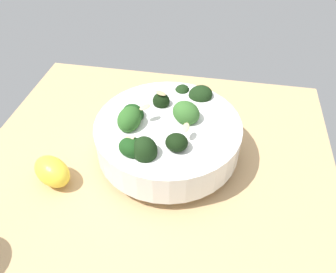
{
  "coord_description": "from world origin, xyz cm",
  "views": [
    {
      "loc": [
        -33.16,
        -8.97,
        40.19
      ],
      "look_at": [
        4.97,
        -1.99,
        4.0
      ],
      "focal_mm": 35.38,
      "sensor_mm": 36.0,
      "label": 1
    }
  ],
  "objects": [
    {
      "name": "lemon_wedge",
      "position": [
        -3.87,
        14.24,
        2.17
      ],
      "size": [
        6.93,
        7.84,
        4.34
      ],
      "primitive_type": "ellipsoid",
      "rotation": [
        0.0,
        0.0,
        1.06
      ],
      "color": "yellow",
      "rests_on": "ground_plane"
    },
    {
      "name": "bowl_of_broccoli",
      "position": [
        4.93,
        -1.88,
        4.51
      ],
      "size": [
        22.95,
        22.95,
        10.59
      ],
      "color": "white",
      "rests_on": "ground_plane"
    },
    {
      "name": "ground_plane",
      "position": [
        0.0,
        0.0,
        -2.14
      ],
      "size": [
        58.66,
        58.66,
        4.27
      ],
      "primitive_type": "cube",
      "color": "tan"
    }
  ]
}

